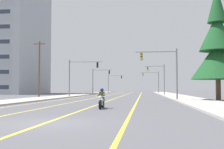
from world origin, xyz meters
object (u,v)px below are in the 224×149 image
traffic_signal_mid_left (98,77)px  motorcycle_with_rider (102,100)px  traffic_signal_near_right (165,66)px  traffic_signal_mid_right (159,75)px  traffic_signal_far_left (113,81)px  utility_pole_left_near (39,68)px  conifer_tree_right_verge_near (218,47)px  traffic_signal_far_right (153,79)px  traffic_signal_near_left (79,72)px

traffic_signal_mid_left → motorcycle_with_rider: bearing=-80.5°
traffic_signal_near_right → traffic_signal_mid_right: same height
traffic_signal_mid_right → traffic_signal_far_left: same height
traffic_signal_mid_right → traffic_signal_mid_left: (-13.79, 10.37, 0.06)m
traffic_signal_far_left → utility_pole_left_near: utility_pole_left_near is taller
traffic_signal_far_left → conifer_tree_right_verge_near: conifer_tree_right_verge_near is taller
traffic_signal_far_left → conifer_tree_right_verge_near: bearing=-73.4°
traffic_signal_mid_right → traffic_signal_far_right: size_ratio=1.00×
traffic_signal_far_right → traffic_signal_mid_left: bearing=-136.1°
motorcycle_with_rider → traffic_signal_near_right: traffic_signal_near_right is taller
traffic_signal_near_left → traffic_signal_far_right: bearing=68.6°
traffic_signal_near_left → traffic_signal_mid_right: bearing=38.0°
traffic_signal_mid_right → traffic_signal_mid_left: same height
motorcycle_with_rider → conifer_tree_right_verge_near: 18.35m
conifer_tree_right_verge_near → traffic_signal_near_right: bearing=171.0°
traffic_signal_near_right → traffic_signal_mid_right: bearing=88.8°
traffic_signal_near_right → utility_pole_left_near: (-19.31, 9.73, 0.61)m
traffic_signal_near_left → traffic_signal_mid_left: bearing=90.4°
traffic_signal_mid_right → traffic_signal_near_left: bearing=-142.0°
traffic_signal_mid_left → utility_pole_left_near: size_ratio=0.68×
motorcycle_with_rider → conifer_tree_right_verge_near: size_ratio=0.16×
traffic_signal_near_left → traffic_signal_mid_left: (-0.15, 21.04, -0.05)m
traffic_signal_mid_right → conifer_tree_right_verge_near: size_ratio=0.46×
traffic_signal_mid_right → conifer_tree_right_verge_near: conifer_tree_right_verge_near is taller
traffic_signal_far_left → utility_pole_left_near: size_ratio=0.68×
motorcycle_with_rider → traffic_signal_near_right: (5.49, 14.19, 3.52)m
traffic_signal_mid_left → utility_pole_left_near: 23.78m
motorcycle_with_rider → traffic_signal_near_right: bearing=68.8°
traffic_signal_near_right → traffic_signal_far_right: bearing=89.8°
traffic_signal_near_right → traffic_signal_near_left: same height
traffic_signal_mid_right → conifer_tree_right_verge_near: (5.46, -23.30, 2.08)m
motorcycle_with_rider → traffic_signal_far_left: traffic_signal_far_left is taller
utility_pole_left_near → traffic_signal_mid_right: bearing=32.6°
motorcycle_with_rider → traffic_signal_far_left: (-7.62, 77.14, 3.55)m
traffic_signal_mid_right → motorcycle_with_rider: bearing=-99.3°
traffic_signal_near_right → traffic_signal_mid_right: 22.37m
traffic_signal_far_right → conifer_tree_right_verge_near: size_ratio=0.46×
traffic_signal_near_left → conifer_tree_right_verge_near: size_ratio=0.46×
traffic_signal_far_left → utility_pole_left_near: bearing=-96.6°
traffic_signal_far_right → traffic_signal_near_left: bearing=-111.4°
traffic_signal_mid_left → traffic_signal_far_left: size_ratio=1.00×
traffic_signal_near_left → traffic_signal_mid_left: same height
traffic_signal_near_left → traffic_signal_far_right: 36.52m
motorcycle_with_rider → conifer_tree_right_verge_near: bearing=49.3°
traffic_signal_far_left → conifer_tree_right_verge_near: (19.05, -63.88, 1.98)m
traffic_signal_near_left → conifer_tree_right_verge_near: 22.99m
motorcycle_with_rider → utility_pole_left_near: bearing=120.0°
traffic_signal_far_right → utility_pole_left_near: 40.91m
traffic_signal_far_right → traffic_signal_far_left: size_ratio=1.00×
traffic_signal_near_right → traffic_signal_far_left: bearing=101.8°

